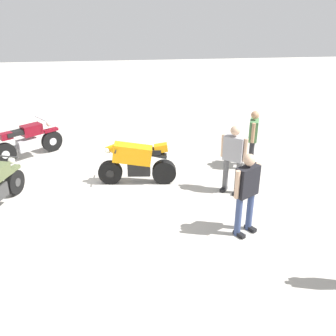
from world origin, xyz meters
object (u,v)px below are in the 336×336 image
at_px(person_in_black_shirt, 247,189).
at_px(person_in_gray_shirt, 233,155).
at_px(motorcycle_orange_sportbike, 136,161).
at_px(motorcycle_maroon_cruiser, 28,141).
at_px(person_in_green_shirt, 253,136).

xyz_separation_m(person_in_black_shirt, person_in_gray_shirt, (-0.20, -1.71, -0.02)).
distance_m(motorcycle_orange_sportbike, person_in_gray_shirt, 2.38).
bearing_deg(motorcycle_orange_sportbike, person_in_black_shirt, 135.43).
bearing_deg(motorcycle_orange_sportbike, person_in_gray_shirt, 167.86).
relative_size(motorcycle_maroon_cruiser, person_in_gray_shirt, 1.03).
relative_size(motorcycle_maroon_cruiser, motorcycle_orange_sportbike, 0.88).
bearing_deg(person_in_gray_shirt, person_in_green_shirt, -176.55).
relative_size(person_in_black_shirt, person_in_green_shirt, 1.07).
relative_size(motorcycle_maroon_cruiser, person_in_green_shirt, 1.07).
height_order(person_in_black_shirt, person_in_green_shirt, person_in_black_shirt).
xyz_separation_m(motorcycle_maroon_cruiser, person_in_black_shirt, (-5.10, 4.38, 0.46)).
bearing_deg(motorcycle_maroon_cruiser, person_in_black_shirt, -78.92).
xyz_separation_m(person_in_green_shirt, person_in_gray_shirt, (0.90, 1.32, 0.05)).
height_order(motorcycle_orange_sportbike, person_in_black_shirt, person_in_black_shirt).
xyz_separation_m(motorcycle_maroon_cruiser, motorcycle_orange_sportbike, (-3.05, 1.97, 0.07)).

